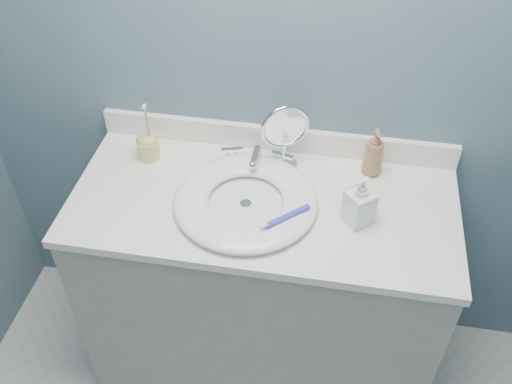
% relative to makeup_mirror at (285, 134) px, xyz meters
% --- Properties ---
extents(back_wall, '(2.20, 0.02, 2.40)m').
position_rel_makeup_mirror_xyz_m(back_wall, '(-0.04, 0.10, 0.19)').
color(back_wall, slate).
rests_on(back_wall, ground).
extents(vanity_cabinet, '(1.20, 0.55, 0.85)m').
position_rel_makeup_mirror_xyz_m(vanity_cabinet, '(-0.04, -0.18, -0.59)').
color(vanity_cabinet, '#A7A098').
rests_on(vanity_cabinet, ground).
extents(countertop, '(1.22, 0.57, 0.03)m').
position_rel_makeup_mirror_xyz_m(countertop, '(-0.04, -0.18, -0.15)').
color(countertop, white).
rests_on(countertop, vanity_cabinet).
extents(backsplash, '(1.22, 0.02, 0.09)m').
position_rel_makeup_mirror_xyz_m(backsplash, '(-0.04, 0.08, -0.09)').
color(backsplash, white).
rests_on(backsplash, countertop).
extents(basin, '(0.45, 0.45, 0.04)m').
position_rel_makeup_mirror_xyz_m(basin, '(-0.09, -0.21, -0.11)').
color(basin, white).
rests_on(basin, countertop).
extents(drain, '(0.04, 0.04, 0.01)m').
position_rel_makeup_mirror_xyz_m(drain, '(-0.09, -0.21, -0.13)').
color(drain, silver).
rests_on(drain, countertop).
extents(faucet, '(0.25, 0.13, 0.07)m').
position_rel_makeup_mirror_xyz_m(faucet, '(-0.09, -0.01, -0.10)').
color(faucet, silver).
rests_on(faucet, countertop).
extents(makeup_mirror, '(0.15, 0.09, 0.24)m').
position_rel_makeup_mirror_xyz_m(makeup_mirror, '(0.00, 0.00, 0.00)').
color(makeup_mirror, silver).
rests_on(makeup_mirror, countertop).
extents(soap_bottle_amber, '(0.08, 0.08, 0.17)m').
position_rel_makeup_mirror_xyz_m(soap_bottle_amber, '(0.29, 0.02, -0.05)').
color(soap_bottle_amber, '#956743').
rests_on(soap_bottle_amber, countertop).
extents(soap_bottle_clear, '(0.11, 0.11, 0.17)m').
position_rel_makeup_mirror_xyz_m(soap_bottle_clear, '(0.26, -0.22, -0.05)').
color(soap_bottle_clear, white).
rests_on(soap_bottle_clear, countertop).
extents(toothbrush_holder, '(0.08, 0.08, 0.22)m').
position_rel_makeup_mirror_xyz_m(toothbrush_holder, '(-0.46, -0.03, -0.08)').
color(toothbrush_holder, '#D8BF6C').
rests_on(toothbrush_holder, countertop).
extents(toothbrush_lying, '(0.14, 0.13, 0.02)m').
position_rel_makeup_mirror_xyz_m(toothbrush_lying, '(0.05, -0.28, -0.09)').
color(toothbrush_lying, '#333DB7').
rests_on(toothbrush_lying, basin).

